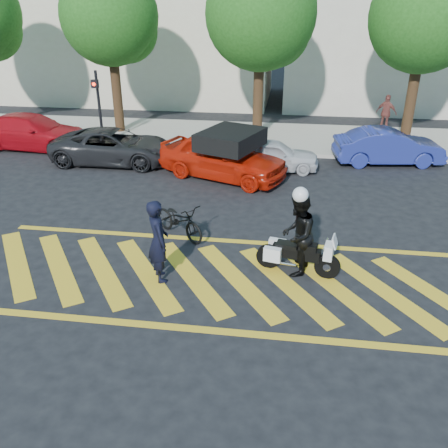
# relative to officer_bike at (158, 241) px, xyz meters

# --- Properties ---
(ground) EXTENTS (90.00, 90.00, 0.00)m
(ground) POSITION_rel_officer_bike_xyz_m (1.31, 0.17, -0.99)
(ground) COLOR black
(ground) RESTS_ON ground
(sidewalk) EXTENTS (60.00, 5.00, 0.15)m
(sidewalk) POSITION_rel_officer_bike_xyz_m (1.31, 12.17, -0.91)
(sidewalk) COLOR #9E998E
(sidewalk) RESTS_ON ground
(crosswalk) EXTENTS (12.33, 4.00, 0.01)m
(crosswalk) POSITION_rel_officer_bike_xyz_m (1.27, 0.17, -0.98)
(crosswalk) COLOR gold
(crosswalk) RESTS_ON ground
(building_left) EXTENTS (16.00, 8.00, 10.00)m
(building_left) POSITION_rel_officer_bike_xyz_m (-6.69, 21.17, 4.01)
(building_left) COLOR beige
(building_left) RESTS_ON ground
(building_right) EXTENTS (16.00, 8.00, 11.00)m
(building_right) POSITION_rel_officer_bike_xyz_m (10.31, 21.17, 4.51)
(building_right) COLOR beige
(building_right) RESTS_ON ground
(tree_left) EXTENTS (4.20, 4.20, 7.26)m
(tree_left) POSITION_rel_officer_bike_xyz_m (-5.07, 12.23, 4.01)
(tree_left) COLOR black
(tree_left) RESTS_ON ground
(tree_center) EXTENTS (4.60, 4.60, 7.56)m
(tree_center) POSITION_rel_officer_bike_xyz_m (1.43, 12.23, 4.11)
(tree_center) COLOR black
(tree_center) RESTS_ON ground
(tree_right) EXTENTS (4.40, 4.40, 7.41)m
(tree_right) POSITION_rel_officer_bike_xyz_m (7.93, 12.23, 4.06)
(tree_right) COLOR black
(tree_right) RESTS_ON ground
(signal_pole) EXTENTS (0.28, 0.43, 3.20)m
(signal_pole) POSITION_rel_officer_bike_xyz_m (-5.19, 9.91, 0.93)
(signal_pole) COLOR black
(signal_pole) RESTS_ON ground
(officer_bike) EXTENTS (0.76, 0.86, 1.97)m
(officer_bike) POSITION_rel_officer_bike_xyz_m (0.00, 0.00, 0.00)
(officer_bike) COLOR black
(officer_bike) RESTS_ON ground
(bicycle) EXTENTS (1.87, 1.64, 0.98)m
(bicycle) POSITION_rel_officer_bike_xyz_m (-0.03, 2.17, -0.50)
(bicycle) COLOR black
(bicycle) RESTS_ON ground
(police_motorcycle) EXTENTS (1.98, 0.81, 0.88)m
(police_motorcycle) POSITION_rel_officer_bike_xyz_m (3.12, 0.73, -0.51)
(police_motorcycle) COLOR black
(police_motorcycle) RESTS_ON ground
(officer_moto) EXTENTS (0.94, 1.11, 2.00)m
(officer_moto) POSITION_rel_officer_bike_xyz_m (3.11, 0.72, 0.02)
(officer_moto) COLOR black
(officer_moto) RESTS_ON ground
(red_convertible) EXTENTS (5.00, 3.44, 1.58)m
(red_convertible) POSITION_rel_officer_bike_xyz_m (0.47, 6.90, -0.19)
(red_convertible) COLOR red
(red_convertible) RESTS_ON ground
(parked_left) EXTENTS (5.00, 2.20, 1.43)m
(parked_left) POSITION_rel_officer_bike_xyz_m (-8.06, 9.37, -0.27)
(parked_left) COLOR #AB0A13
(parked_left) RESTS_ON ground
(parked_mid_left) EXTENTS (4.78, 2.23, 1.32)m
(parked_mid_left) POSITION_rel_officer_bike_xyz_m (-3.96, 7.97, -0.32)
(parked_mid_left) COLOR black
(parked_mid_left) RESTS_ON ground
(parked_mid_right) EXTENTS (3.56, 1.68, 1.17)m
(parked_mid_right) POSITION_rel_officer_bike_xyz_m (2.19, 7.97, -0.40)
(parked_mid_right) COLOR silver
(parked_mid_right) RESTS_ON ground
(parked_right) EXTENTS (4.27, 1.98, 1.36)m
(parked_right) POSITION_rel_officer_bike_xyz_m (6.61, 9.37, -0.31)
(parked_right) COLOR navy
(parked_right) RESTS_ON ground
(pedestrian_right) EXTENTS (1.05, 0.84, 1.67)m
(pedestrian_right) POSITION_rel_officer_bike_xyz_m (7.21, 13.92, -0.00)
(pedestrian_right) COLOR brown
(pedestrian_right) RESTS_ON sidewalk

